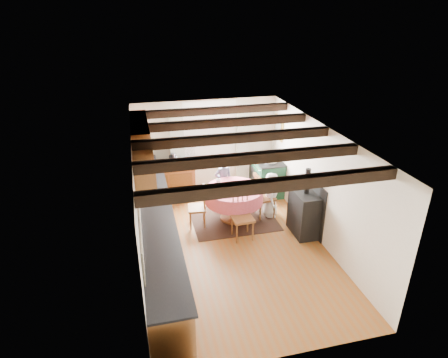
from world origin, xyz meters
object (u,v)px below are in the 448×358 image
object	(u,v)px
chair_near	(243,217)
child_far	(223,181)
cast_iron_stove	(305,202)
cup	(218,181)
dining_table	(234,204)
child_right	(271,195)
aga_range	(267,176)
chair_right	(264,196)
chair_left	(197,207)

from	to	relation	value
chair_near	child_far	size ratio (longest dim) A/B	0.84
cast_iron_stove	cup	world-z (taller)	cast_iron_stove
dining_table	child_right	bearing A→B (deg)	-2.13
chair_near	aga_range	xyz separation A→B (m)	(1.20, 1.92, -0.04)
child_right	cup	xyz separation A→B (m)	(-1.15, 0.37, 0.30)
chair_right	cast_iron_stove	size ratio (longest dim) A/B	0.70
child_far	aga_range	bearing A→B (deg)	-170.40
aga_range	chair_right	bearing A→B (deg)	-111.92
chair_left	cup	size ratio (longest dim) A/B	8.62
aga_range	chair_left	bearing A→B (deg)	-149.34
chair_near	child_right	xyz separation A→B (m)	(0.88, 0.74, 0.03)
dining_table	chair_right	distance (m)	0.73
child_far	child_right	bearing A→B (deg)	131.71
child_right	cup	world-z (taller)	child_right
chair_left	cast_iron_stove	bearing A→B (deg)	75.46
aga_range	cast_iron_stove	world-z (taller)	cast_iron_stove
chair_right	cup	size ratio (longest dim) A/B	9.65
aga_range	cup	distance (m)	1.71
chair_right	chair_near	bearing A→B (deg)	130.59
dining_table	cup	distance (m)	0.62
dining_table	chair_near	size ratio (longest dim) A/B	1.29
chair_near	cup	distance (m)	1.19
chair_near	chair_right	xyz separation A→B (m)	(0.74, 0.76, 0.02)
dining_table	chair_near	world-z (taller)	chair_near
chair_right	child_far	size ratio (longest dim) A/B	0.88
chair_right	child_right	size ratio (longest dim) A/B	0.98
chair_left	dining_table	bearing A→B (deg)	100.72
chair_left	chair_right	distance (m)	1.57
child_right	cup	bearing A→B (deg)	90.48
cast_iron_stove	child_far	distance (m)	2.18
chair_right	cast_iron_stove	distance (m)	1.08
chair_near	chair_left	bearing A→B (deg)	136.70
dining_table	child_right	world-z (taller)	child_right
chair_near	dining_table	bearing A→B (deg)	85.85
chair_right	aga_range	world-z (taller)	chair_right
cast_iron_stove	child_far	bearing A→B (deg)	128.34
chair_near	aga_range	size ratio (longest dim) A/B	0.99
dining_table	cup	bearing A→B (deg)	129.34
dining_table	aga_range	bearing A→B (deg)	44.05
aga_range	child_right	bearing A→B (deg)	-105.24
child_right	chair_near	bearing A→B (deg)	148.47
chair_near	cast_iron_stove	bearing A→B (deg)	-8.26
chair_near	cast_iron_stove	xyz separation A→B (m)	(1.31, -0.12, 0.25)
dining_table	cup	size ratio (longest dim) A/B	11.93
chair_left	cup	distance (m)	0.79
dining_table	child_right	distance (m)	0.88
chair_left	child_far	xyz separation A→B (m)	(0.80, 0.87, 0.13)
cast_iron_stove	child_far	world-z (taller)	cast_iron_stove
child_right	cast_iron_stove	bearing A→B (deg)	-134.87
chair_near	child_right	distance (m)	1.15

